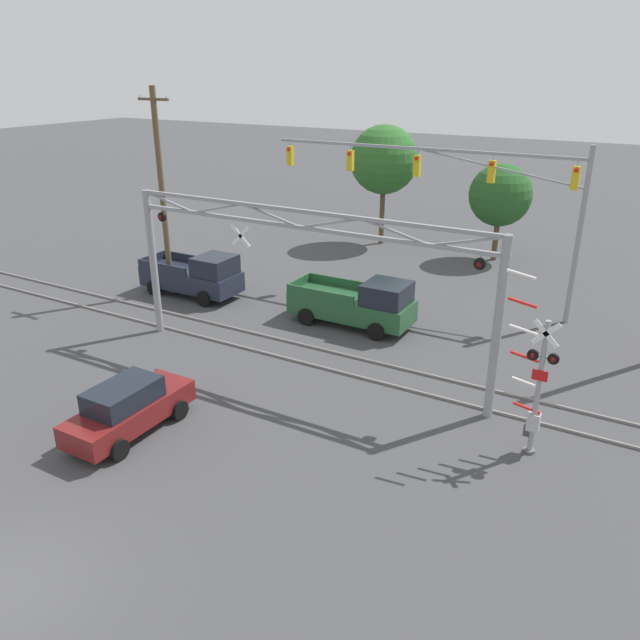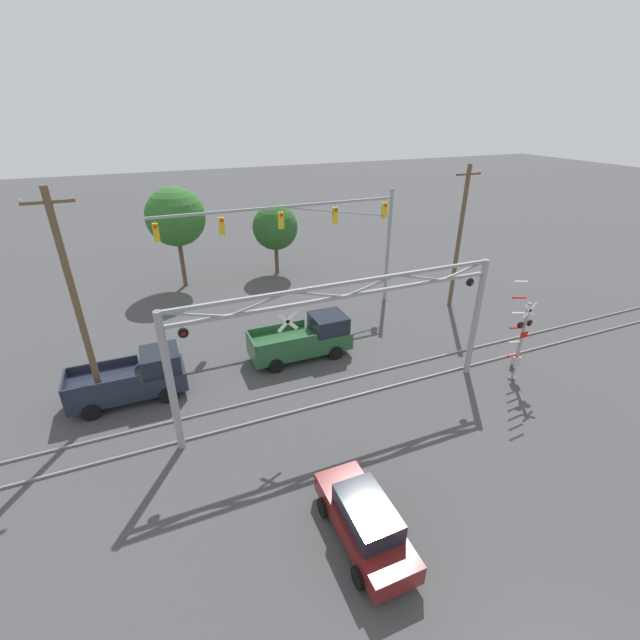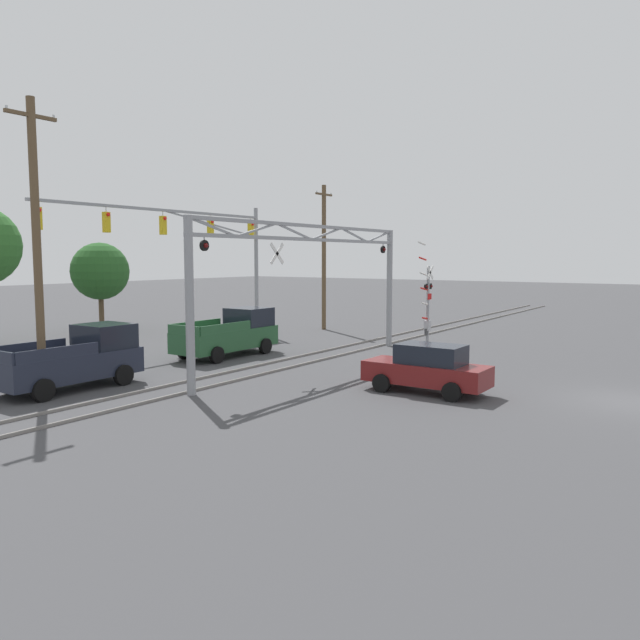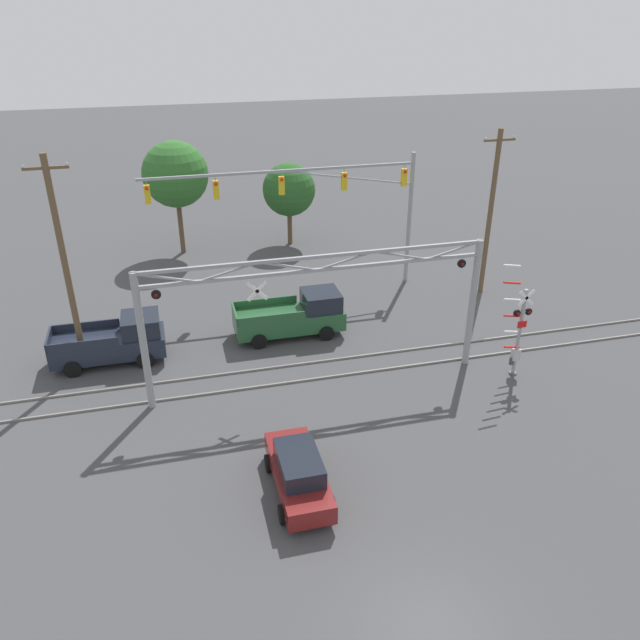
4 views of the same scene
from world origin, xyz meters
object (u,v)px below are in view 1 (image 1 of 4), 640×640
crossing_gantry (300,265)px  utility_pole_left (162,192)px  pickup_truck_following (196,276)px  pickup_truck_lead (358,304)px  background_tree_beyond_span (500,195)px  crossing_signal_mast (535,389)px  sedan_waiting (128,408)px  background_tree_far_left_verge (384,160)px  traffic_signal_span (478,187)px

crossing_gantry → utility_pole_left: bearing=158.5°
crossing_gantry → pickup_truck_following: 10.26m
pickup_truck_lead → background_tree_beyond_span: bearing=79.3°
pickup_truck_lead → crossing_gantry: bearing=-90.4°
utility_pole_left → crossing_signal_mast: bearing=-16.1°
crossing_signal_mast → pickup_truck_lead: bearing=144.6°
crossing_gantry → pickup_truck_following: bearing=153.8°
crossing_gantry → pickup_truck_following: crossing_gantry is taller
sedan_waiting → background_tree_beyond_span: size_ratio=0.77×
utility_pole_left → background_tree_far_left_verge: (5.35, 14.11, 0.21)m
crossing_gantry → pickup_truck_lead: bearing=89.6°
traffic_signal_span → background_tree_beyond_span: bearing=96.4°
crossing_signal_mast → traffic_signal_span: traffic_signal_span is taller
crossing_gantry → background_tree_far_left_verge: background_tree_far_left_verge is taller
pickup_truck_following → background_tree_beyond_span: (11.33, 13.76, 2.81)m
crossing_gantry → crossing_signal_mast: 9.20m
crossing_gantry → background_tree_beyond_span: 18.26m
traffic_signal_span → pickup_truck_following: (-12.25, -5.55, -4.65)m
traffic_signal_span → background_tree_beyond_span: 8.46m
background_tree_far_left_verge → traffic_signal_span: bearing=-44.7°
pickup_truck_following → background_tree_far_left_verge: size_ratio=0.69×
pickup_truck_following → crossing_signal_mast: bearing=-18.2°
utility_pole_left → background_tree_far_left_verge: 15.09m
utility_pole_left → sedan_waiting: bearing=-53.3°
crossing_gantry → utility_pole_left: utility_pole_left is taller
traffic_signal_span → pickup_truck_following: size_ratio=2.94×
traffic_signal_span → sedan_waiting: traffic_signal_span is taller
pickup_truck_following → background_tree_beyond_span: bearing=50.5°
sedan_waiting → utility_pole_left: bearing=126.7°
crossing_gantry → traffic_signal_span: size_ratio=0.97×
traffic_signal_span → utility_pole_left: size_ratio=1.53×
background_tree_far_left_verge → sedan_waiting: bearing=-84.1°
traffic_signal_span → background_tree_far_left_verge: size_ratio=2.04×
pickup_truck_following → utility_pole_left: size_ratio=0.52×
sedan_waiting → utility_pole_left: utility_pole_left is taller
crossing_signal_mast → sedan_waiting: size_ratio=1.28×
background_tree_beyond_span → background_tree_far_left_verge: 7.59m
sedan_waiting → crossing_signal_mast: bearing=24.6°
crossing_signal_mast → sedan_waiting: crossing_signal_mast is taller
crossing_signal_mast → sedan_waiting: bearing=-155.4°
traffic_signal_span → pickup_truck_lead: bearing=-124.0°
pickup_truck_lead → utility_pole_left: (-10.28, -0.75, 4.09)m
crossing_gantry → background_tree_beyond_span: bearing=82.0°
sedan_waiting → background_tree_beyond_span: (4.87, 24.67, 3.00)m
pickup_truck_lead → utility_pole_left: size_ratio=0.56×
crossing_gantry → background_tree_beyond_span: (2.55, 18.08, -0.26)m
sedan_waiting → utility_pole_left: 13.93m
background_tree_beyond_span → background_tree_far_left_verge: (-7.44, 0.07, 1.49)m
crossing_gantry → background_tree_far_left_verge: bearing=105.1°
crossing_gantry → utility_pole_left: size_ratio=1.48×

